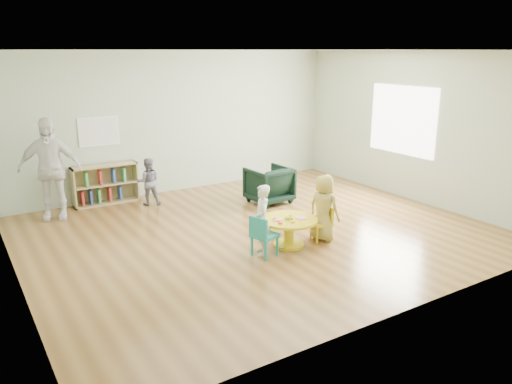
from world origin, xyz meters
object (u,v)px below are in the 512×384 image
Objects in this scene: activity_table at (289,227)px; child_left at (262,220)px; child_right at (324,208)px; adult_caretaker at (50,169)px; kid_chair_left at (263,235)px; armchair at (269,185)px; toddler at (148,182)px; kid_chair_right at (323,222)px; bookshelf at (104,184)px.

activity_table is 0.82× the size of child_left.
adult_caretaker is at bearing 26.77° from child_right.
kid_chair_left is 0.21m from child_left.
armchair reaches higher than activity_table.
activity_table is at bearing 62.97° from child_right.
activity_table is 3.22m from toddler.
activity_table is at bearing 96.22° from kid_chair_right.
armchair reaches higher than kid_chair_right.
armchair is 2.26m from toddler.
child_left reaches higher than kid_chair_left.
child_right is at bearing 135.97° from toddler.
bookshelf is 1.19× the size of child_left.
bookshelf is 0.86m from toddler.
child_right is 4.63m from adult_caretaker.
child_right is at bearing 112.51° from child_left.
child_left is (-1.47, -2.03, 0.16)m from armchair.
child_left is 1.08m from child_right.
bookshelf is 3.10m from armchair.
armchair is at bearing 168.76° from child_left.
armchair is 2.12m from child_right.
adult_caretaker reaches higher than toddler.
child_left reaches higher than bookshelf.
child_right reaches higher than armchair.
activity_table is at bearing -64.74° from bookshelf.
kid_chair_right is at bearing -25.56° from adult_caretaker.
child_right is at bearing 76.03° from kid_chair_left.
toddler is 1.72m from adult_caretaker.
child_left is at bearing 118.40° from toddler.
armchair is at bearing 3.75° from kid_chair_right.
adult_caretaker reaches higher than kid_chair_left.
kid_chair_left is 0.34× the size of adult_caretaker.
child_left reaches higher than activity_table.
armchair is at bearing 1.22° from adult_caretaker.
bookshelf is (-1.69, 3.59, 0.08)m from activity_table.
bookshelf is at bearing 115.26° from activity_table.
armchair is (2.66, -1.60, -0.02)m from bookshelf.
kid_chair_right is at bearing -74.04° from child_right.
kid_chair_right is 4.65m from adult_caretaker.
adult_caretaker reaches higher than child_left.
armchair is at bearing 64.09° from activity_table.
activity_table is 0.69× the size of bookshelf.
child_right is at bearing -25.73° from adult_caretaker.
toddler is (-1.02, 3.05, 0.16)m from activity_table.
bookshelf is at bearing 45.96° from kid_chair_right.
kid_chair_right is at bearing 76.39° from kid_chair_left.
child_left is (1.18, -3.63, 0.14)m from bookshelf.
child_left reaches higher than toddler.
kid_chair_left is at bearing 106.63° from kid_chair_right.
toddler is (-0.52, 3.09, -0.06)m from child_left.
child_right reaches higher than child_left.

